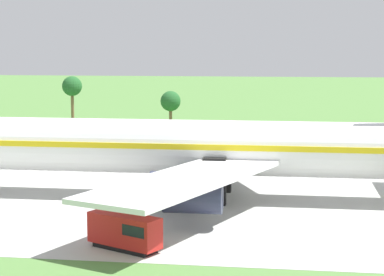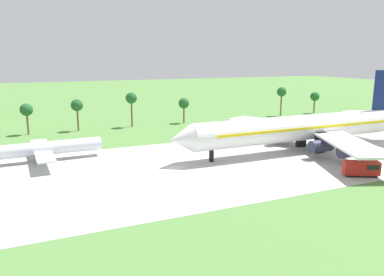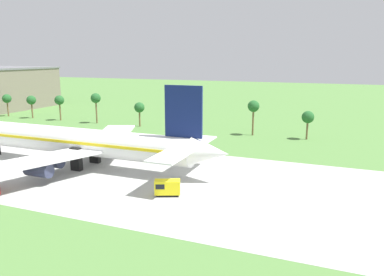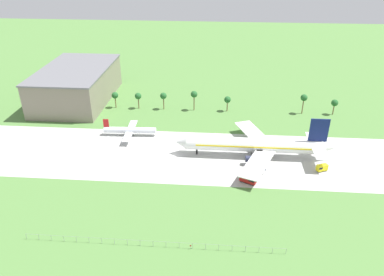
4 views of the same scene
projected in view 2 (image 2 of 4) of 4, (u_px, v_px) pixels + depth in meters
The scene contains 6 objects.
ground_plane at pixel (172, 169), 74.74m from camera, with size 600.00×600.00×0.00m, color #517F3D.
taxiway_strip at pixel (172, 169), 74.74m from camera, with size 320.00×44.00×0.02m.
jet_airliner at pixel (307, 128), 88.88m from camera, with size 68.87×52.17×18.69m.
regional_aircraft at pixel (42, 149), 79.83m from camera, with size 24.89×22.42×8.28m.
baggage_tug at pixel (362, 168), 69.77m from camera, with size 6.64×4.76×2.92m.
palm_tree_row at pixel (157, 102), 122.25m from camera, with size 121.72×3.60×11.06m.
Camera 2 is at (-25.41, -67.23, 21.78)m, focal length 35.00 mm.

